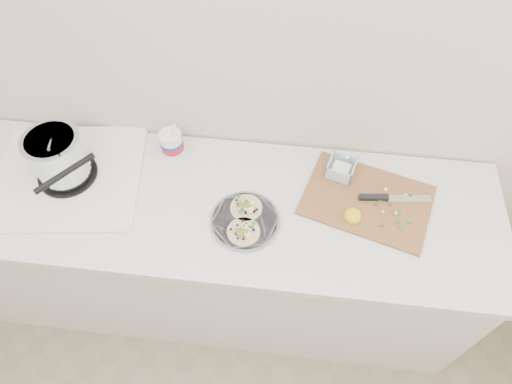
# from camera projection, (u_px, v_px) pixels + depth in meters

# --- Properties ---
(counter) EXTENTS (2.44, 0.66, 0.90)m
(counter) POSITION_uv_depth(u_px,v_px,m) (202.00, 251.00, 2.15)
(counter) COLOR silver
(counter) RESTS_ON ground
(stove) EXTENTS (0.64, 0.60, 0.27)m
(stove) POSITION_uv_depth(u_px,v_px,m) (62.00, 163.00, 1.77)
(stove) COLOR silver
(stove) RESTS_ON counter
(taco_plate) EXTENTS (0.27, 0.27, 0.04)m
(taco_plate) POSITION_uv_depth(u_px,v_px,m) (245.00, 219.00, 1.71)
(taco_plate) COLOR slate
(taco_plate) RESTS_ON counter
(tub) EXTENTS (0.10, 0.10, 0.21)m
(tub) POSITION_uv_depth(u_px,v_px,m) (172.00, 142.00, 1.87)
(tub) COLOR white
(tub) RESTS_ON counter
(cutboard) EXTENTS (0.55, 0.45, 0.07)m
(cutboard) POSITION_uv_depth(u_px,v_px,m) (366.00, 195.00, 1.77)
(cutboard) COLOR brown
(cutboard) RESTS_ON counter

